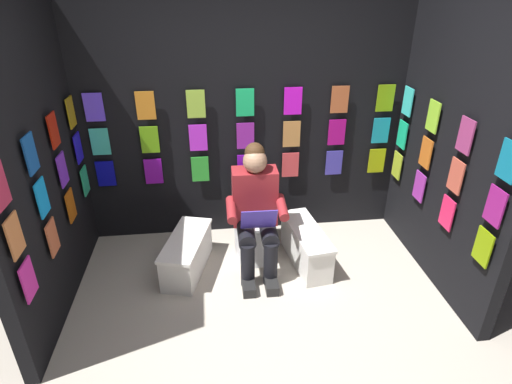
% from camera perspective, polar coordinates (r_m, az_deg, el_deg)
% --- Properties ---
extents(ground_plane, '(30.00, 30.00, 0.00)m').
position_cam_1_polar(ground_plane, '(3.21, 2.05, -22.12)').
color(ground_plane, '#B2A899').
extents(display_wall_back, '(3.23, 0.14, 2.34)m').
position_cam_1_polar(display_wall_back, '(4.13, -1.58, 9.37)').
color(display_wall_back, black).
rests_on(display_wall_back, ground).
extents(display_wall_left, '(0.14, 1.81, 2.34)m').
position_cam_1_polar(display_wall_left, '(3.78, 25.21, 4.99)').
color(display_wall_left, black).
rests_on(display_wall_left, ground).
extents(display_wall_right, '(0.14, 1.81, 2.34)m').
position_cam_1_polar(display_wall_right, '(3.46, -27.60, 2.58)').
color(display_wall_right, black).
rests_on(display_wall_right, ground).
extents(toilet, '(0.41, 0.56, 0.77)m').
position_cam_1_polar(toilet, '(4.02, -0.34, -4.38)').
color(toilet, white).
rests_on(toilet, ground).
extents(person_reading, '(0.53, 0.68, 1.19)m').
position_cam_1_polar(person_reading, '(3.69, 0.01, -2.58)').
color(person_reading, maroon).
rests_on(person_reading, ground).
extents(comic_longbox_near, '(0.37, 0.82, 0.36)m').
position_cam_1_polar(comic_longbox_near, '(4.00, 6.81, -7.28)').
color(comic_longbox_near, white).
rests_on(comic_longbox_near, ground).
extents(comic_longbox_far, '(0.49, 0.81, 0.35)m').
position_cam_1_polar(comic_longbox_far, '(3.92, -9.40, -8.37)').
color(comic_longbox_far, white).
rests_on(comic_longbox_far, ground).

